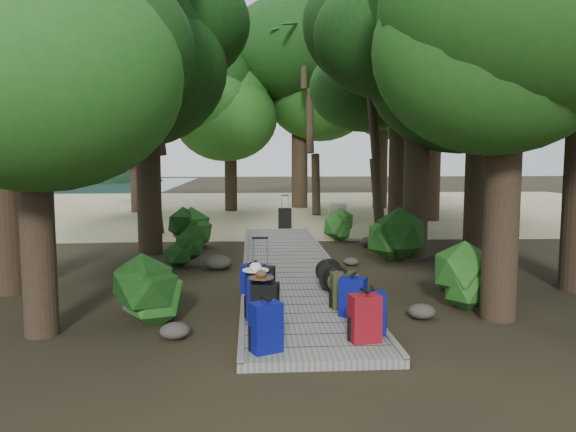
{
  "coord_description": "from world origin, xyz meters",
  "views": [
    {
      "loc": [
        -0.83,
        -11.17,
        2.45
      ],
      "look_at": [
        0.09,
        2.59,
        1.0
      ],
      "focal_mm": 35.0,
      "sensor_mm": 36.0,
      "label": 1
    }
  ],
  "objects_px": {
    "duffel_right_khaki": "(340,283)",
    "backpack_right_a": "(365,316)",
    "backpack_left_c": "(259,295)",
    "sun_lounger": "(341,213)",
    "suitcase_on_boardwalk": "(260,288)",
    "backpack_left_d": "(253,278)",
    "backpack_left_a": "(266,324)",
    "lone_suitcase_on_sand": "(285,218)",
    "duffel_right_black": "(331,275)",
    "backpack_left_b": "(265,302)",
    "backpack_right_c": "(353,295)",
    "kayak": "(185,217)",
    "backpack_right_b": "(372,310)",
    "backpack_right_d": "(344,288)"
  },
  "relations": [
    {
      "from": "suitcase_on_boardwalk",
      "to": "sun_lounger",
      "type": "xyz_separation_m",
      "value": [
        3.23,
        12.28,
        -0.11
      ]
    },
    {
      "from": "backpack_left_b",
      "to": "lone_suitcase_on_sand",
      "type": "relative_size",
      "value": 0.95
    },
    {
      "from": "duffel_right_khaki",
      "to": "lone_suitcase_on_sand",
      "type": "relative_size",
      "value": 0.86
    },
    {
      "from": "backpack_right_c",
      "to": "duffel_right_khaki",
      "type": "xyz_separation_m",
      "value": [
        0.02,
        1.26,
        -0.12
      ]
    },
    {
      "from": "backpack_right_a",
      "to": "sun_lounger",
      "type": "distance_m",
      "value": 13.98
    },
    {
      "from": "sun_lounger",
      "to": "duffel_right_khaki",
      "type": "bearing_deg",
      "value": -100.03
    },
    {
      "from": "backpack_left_c",
      "to": "kayak",
      "type": "xyz_separation_m",
      "value": [
        -2.64,
        13.63,
        -0.32
      ]
    },
    {
      "from": "lone_suitcase_on_sand",
      "to": "sun_lounger",
      "type": "bearing_deg",
      "value": 42.07
    },
    {
      "from": "backpack_left_d",
      "to": "kayak",
      "type": "relative_size",
      "value": 0.21
    },
    {
      "from": "backpack_left_b",
      "to": "lone_suitcase_on_sand",
      "type": "height_order",
      "value": "backpack_left_b"
    },
    {
      "from": "backpack_right_d",
      "to": "backpack_left_d",
      "type": "bearing_deg",
      "value": 143.99
    },
    {
      "from": "suitcase_on_boardwalk",
      "to": "lone_suitcase_on_sand",
      "type": "height_order",
      "value": "suitcase_on_boardwalk"
    },
    {
      "from": "backpack_right_c",
      "to": "suitcase_on_boardwalk",
      "type": "bearing_deg",
      "value": -171.05
    },
    {
      "from": "backpack_right_c",
      "to": "backpack_right_d",
      "type": "distance_m",
      "value": 0.45
    },
    {
      "from": "duffel_right_khaki",
      "to": "backpack_right_a",
      "type": "bearing_deg",
      "value": -94.86
    },
    {
      "from": "backpack_left_d",
      "to": "duffel_right_khaki",
      "type": "bearing_deg",
      "value": 19.29
    },
    {
      "from": "backpack_left_a",
      "to": "backpack_left_b",
      "type": "distance_m",
      "value": 1.04
    },
    {
      "from": "backpack_right_d",
      "to": "backpack_right_c",
      "type": "bearing_deg",
      "value": -85.53
    },
    {
      "from": "backpack_right_b",
      "to": "backpack_right_c",
      "type": "distance_m",
      "value": 0.86
    },
    {
      "from": "backpack_right_a",
      "to": "duffel_right_black",
      "type": "height_order",
      "value": "backpack_right_a"
    },
    {
      "from": "backpack_left_c",
      "to": "backpack_right_c",
      "type": "xyz_separation_m",
      "value": [
        1.38,
        0.06,
        -0.04
      ]
    },
    {
      "from": "backpack_left_d",
      "to": "duffel_right_khaki",
      "type": "distance_m",
      "value": 1.48
    },
    {
      "from": "lone_suitcase_on_sand",
      "to": "suitcase_on_boardwalk",
      "type": "bearing_deg",
      "value": -91.83
    },
    {
      "from": "backpack_left_a",
      "to": "backpack_right_b",
      "type": "distance_m",
      "value": 1.54
    },
    {
      "from": "backpack_right_a",
      "to": "kayak",
      "type": "bearing_deg",
      "value": 94.34
    },
    {
      "from": "backpack_left_b",
      "to": "kayak",
      "type": "distance_m",
      "value": 14.24
    },
    {
      "from": "backpack_left_b",
      "to": "backpack_right_c",
      "type": "height_order",
      "value": "backpack_left_b"
    },
    {
      "from": "backpack_left_b",
      "to": "suitcase_on_boardwalk",
      "type": "relative_size",
      "value": 1.0
    },
    {
      "from": "backpack_left_d",
      "to": "backpack_left_a",
      "type": "bearing_deg",
      "value": -63.92
    },
    {
      "from": "backpack_right_d",
      "to": "duffel_right_black",
      "type": "bearing_deg",
      "value": 87.37
    },
    {
      "from": "suitcase_on_boardwalk",
      "to": "backpack_right_b",
      "type": "bearing_deg",
      "value": -30.35
    },
    {
      "from": "backpack_left_d",
      "to": "backpack_right_d",
      "type": "xyz_separation_m",
      "value": [
        1.4,
        -0.92,
        0.02
      ]
    },
    {
      "from": "backpack_left_d",
      "to": "backpack_left_b",
      "type": "bearing_deg",
      "value": -61.73
    },
    {
      "from": "duffel_right_black",
      "to": "backpack_left_c",
      "type": "bearing_deg",
      "value": -119.88
    },
    {
      "from": "backpack_left_b",
      "to": "backpack_left_d",
      "type": "xyz_separation_m",
      "value": [
        -0.15,
        1.78,
        -0.05
      ]
    },
    {
      "from": "backpack_right_b",
      "to": "duffel_right_khaki",
      "type": "xyz_separation_m",
      "value": [
        -0.08,
        2.11,
        -0.11
      ]
    },
    {
      "from": "backpack_left_b",
      "to": "suitcase_on_boardwalk",
      "type": "xyz_separation_m",
      "value": [
        -0.05,
        0.83,
        0.0
      ]
    },
    {
      "from": "suitcase_on_boardwalk",
      "to": "backpack_left_d",
      "type": "bearing_deg",
      "value": 106.79
    },
    {
      "from": "duffel_right_black",
      "to": "suitcase_on_boardwalk",
      "type": "relative_size",
      "value": 1.06
    },
    {
      "from": "duffel_right_black",
      "to": "suitcase_on_boardwalk",
      "type": "distance_m",
      "value": 1.95
    },
    {
      "from": "backpack_right_c",
      "to": "lone_suitcase_on_sand",
      "type": "height_order",
      "value": "backpack_right_c"
    },
    {
      "from": "backpack_left_c",
      "to": "sun_lounger",
      "type": "height_order",
      "value": "backpack_left_c"
    },
    {
      "from": "backpack_right_b",
      "to": "kayak",
      "type": "height_order",
      "value": "backpack_right_b"
    },
    {
      "from": "backpack_left_b",
      "to": "backpack_left_c",
      "type": "height_order",
      "value": "backpack_left_c"
    },
    {
      "from": "sun_lounger",
      "to": "backpack_right_b",
      "type": "bearing_deg",
      "value": -98.28
    },
    {
      "from": "backpack_right_a",
      "to": "backpack_right_c",
      "type": "distance_m",
      "value": 1.15
    },
    {
      "from": "backpack_left_a",
      "to": "backpack_right_b",
      "type": "xyz_separation_m",
      "value": [
        1.42,
        0.59,
        -0.02
      ]
    },
    {
      "from": "backpack_left_c",
      "to": "backpack_left_d",
      "type": "bearing_deg",
      "value": 88.97
    },
    {
      "from": "duffel_right_khaki",
      "to": "sun_lounger",
      "type": "xyz_separation_m",
      "value": [
        1.86,
        11.43,
        0.03
      ]
    },
    {
      "from": "suitcase_on_boardwalk",
      "to": "backpack_right_d",
      "type": "bearing_deg",
      "value": 12.25
    }
  ]
}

